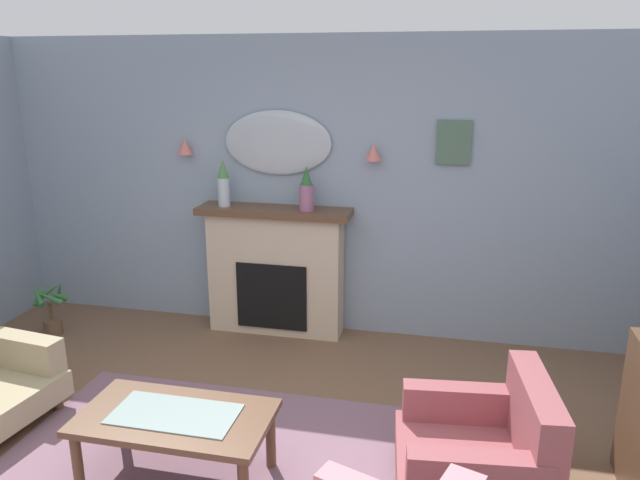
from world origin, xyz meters
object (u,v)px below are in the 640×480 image
(framed_picture, at_px, (454,143))
(wall_mirror, at_px, (278,143))
(armchair_by_coffee_table, at_px, (486,446))
(mantel_vase_right, at_px, (307,191))
(coffee_table, at_px, (175,423))
(wall_sconce_right, at_px, (374,152))
(fireplace, at_px, (275,272))
(potted_plant_small_fern, at_px, (50,308))
(mantel_vase_centre, at_px, (223,184))
(wall_sconce_left, at_px, (185,147))

(framed_picture, bearing_deg, wall_mirror, -179.62)
(armchair_by_coffee_table, bearing_deg, wall_mirror, 131.38)
(mantel_vase_right, relative_size, coffee_table, 0.35)
(wall_sconce_right, bearing_deg, armchair_by_coffee_table, -64.65)
(fireplace, relative_size, mantel_vase_right, 3.55)
(mantel_vase_right, height_order, wall_mirror, wall_mirror)
(wall_mirror, xyz_separation_m, potted_plant_small_fern, (-1.96, -0.67, -1.46))
(mantel_vase_centre, xyz_separation_m, coffee_table, (0.50, -2.14, -0.98))
(mantel_vase_centre, relative_size, wall_sconce_left, 2.94)
(fireplace, relative_size, wall_mirror, 1.42)
(wall_sconce_left, bearing_deg, armchair_by_coffee_table, -36.88)
(armchair_by_coffee_table, bearing_deg, framed_picture, 98.02)
(fireplace, xyz_separation_m, framed_picture, (1.50, 0.15, 1.18))
(framed_picture, bearing_deg, coffee_table, -121.95)
(fireplace, distance_m, mantel_vase_centre, 0.91)
(fireplace, distance_m, wall_mirror, 1.15)
(wall_mirror, xyz_separation_m, wall_sconce_left, (-0.85, -0.05, -0.05))
(mantel_vase_centre, height_order, wall_mirror, wall_mirror)
(mantel_vase_centre, height_order, mantel_vase_right, mantel_vase_centre)
(framed_picture, xyz_separation_m, armchair_by_coffee_table, (0.29, -2.04, -1.44))
(fireplace, bearing_deg, armchair_by_coffee_table, -46.56)
(coffee_table, bearing_deg, wall_sconce_right, 70.58)
(fireplace, distance_m, coffee_table, 2.18)
(framed_picture, relative_size, potted_plant_small_fern, 0.72)
(framed_picture, bearing_deg, mantel_vase_centre, -174.73)
(mantel_vase_centre, xyz_separation_m, wall_mirror, (0.45, 0.17, 0.35))
(wall_sconce_right, relative_size, framed_picture, 0.39)
(fireplace, distance_m, armchair_by_coffee_table, 2.61)
(fireplace, height_order, mantel_vase_right, mantel_vase_right)
(mantel_vase_centre, bearing_deg, potted_plant_small_fern, -161.66)
(fireplace, xyz_separation_m, mantel_vase_right, (0.30, -0.03, 0.76))
(mantel_vase_right, height_order, armchair_by_coffee_table, mantel_vase_right)
(framed_picture, bearing_deg, wall_sconce_left, -178.54)
(mantel_vase_centre, distance_m, armchair_by_coffee_table, 3.09)
(potted_plant_small_fern, bearing_deg, coffee_table, -39.15)
(mantel_vase_centre, distance_m, coffee_table, 2.41)
(mantel_vase_right, xyz_separation_m, wall_mirror, (-0.30, 0.17, 0.38))
(framed_picture, height_order, potted_plant_small_fern, framed_picture)
(wall_mirror, relative_size, armchair_by_coffee_table, 1.06)
(fireplace, bearing_deg, mantel_vase_right, -5.39)
(armchair_by_coffee_table, relative_size, potted_plant_small_fern, 1.80)
(wall_sconce_left, xyz_separation_m, coffee_table, (0.90, -2.26, -1.28))
(mantel_vase_right, bearing_deg, fireplace, 174.61)
(mantel_vase_right, relative_size, wall_sconce_left, 2.74)
(wall_sconce_right, distance_m, coffee_table, 2.72)
(wall_sconce_left, xyz_separation_m, framed_picture, (2.35, 0.06, 0.09))
(mantel_vase_right, height_order, potted_plant_small_fern, mantel_vase_right)
(mantel_vase_right, distance_m, armchair_by_coffee_table, 2.59)
(coffee_table, bearing_deg, mantel_vase_right, 83.41)
(mantel_vase_centre, height_order, potted_plant_small_fern, mantel_vase_centre)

